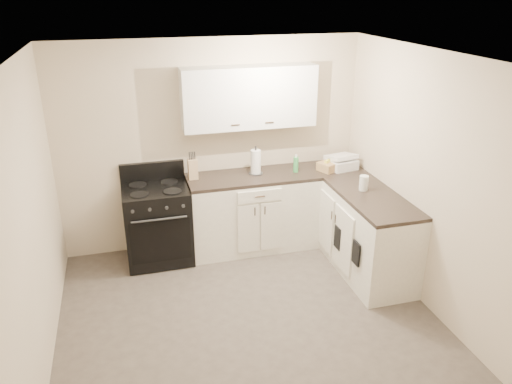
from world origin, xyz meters
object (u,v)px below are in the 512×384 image
object	(u,v)px
knife_block	(193,169)
wicker_basket	(331,166)
paper_towel	(256,162)
countertop_grill	(341,164)
stove	(158,224)

from	to	relation	value
knife_block	wicker_basket	distance (m)	1.67
knife_block	paper_towel	distance (m)	0.75
wicker_basket	countertop_grill	size ratio (longest dim) A/B	0.98
paper_towel	wicker_basket	bearing A→B (deg)	-6.92
stove	wicker_basket	xyz separation A→B (m)	(2.12, -0.04, 0.53)
knife_block	paper_towel	xyz separation A→B (m)	(0.75, -0.03, 0.03)
wicker_basket	countertop_grill	distance (m)	0.14
countertop_grill	knife_block	bearing A→B (deg)	165.41
stove	knife_block	xyz separation A→B (m)	(0.45, 0.10, 0.60)
stove	knife_block	size ratio (longest dim) A/B	3.80
stove	paper_towel	bearing A→B (deg)	3.47
wicker_basket	knife_block	bearing A→B (deg)	175.11
countertop_grill	paper_towel	bearing A→B (deg)	164.23
wicker_basket	countertop_grill	xyz separation A→B (m)	(0.14, 0.01, 0.01)
knife_block	wicker_basket	size ratio (longest dim) A/B	0.76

